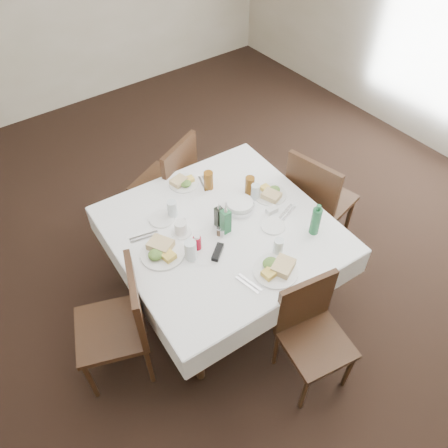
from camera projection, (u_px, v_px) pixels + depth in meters
name	position (u px, v px, depth m)	size (l,w,h in m)	color
ground_plane	(230.00, 285.00, 3.64)	(7.00, 7.00, 0.00)	black
room_shell	(233.00, 102.00, 2.41)	(6.04, 7.04, 2.80)	#B9AC8E
dining_table	(222.00, 235.00, 3.11)	(1.53, 1.53, 0.76)	black
chair_north	(171.00, 180.00, 3.74)	(0.60, 0.60, 0.95)	black
chair_south	(311.00, 327.00, 2.81)	(0.48, 0.48, 0.86)	black
chair_east	(316.00, 198.00, 3.56)	(0.55, 0.55, 0.99)	black
chair_west	(123.00, 319.00, 2.80)	(0.58, 0.58, 0.94)	black
meal_north	(183.00, 182.00, 3.36)	(0.23, 0.23, 0.05)	white
meal_south	(276.00, 268.00, 2.77)	(0.29, 0.29, 0.06)	white
meal_east	(271.00, 193.00, 3.27)	(0.25, 0.25, 0.05)	white
meal_west	(161.00, 251.00, 2.87)	(0.30, 0.30, 0.06)	white
side_plate_a	(162.00, 219.00, 3.10)	(0.18, 0.18, 0.01)	white
side_plate_b	(273.00, 226.00, 3.06)	(0.17, 0.17, 0.01)	white
water_n	(172.00, 209.00, 3.09)	(0.07, 0.07, 0.13)	silver
water_s	(278.00, 246.00, 2.85)	(0.07, 0.07, 0.12)	silver
water_e	(255.00, 192.00, 3.22)	(0.07, 0.07, 0.12)	silver
water_w	(191.00, 250.00, 2.81)	(0.08, 0.08, 0.15)	silver
iced_tea_a	(209.00, 180.00, 3.29)	(0.07, 0.07, 0.15)	brown
iced_tea_b	(250.00, 185.00, 3.25)	(0.07, 0.07, 0.15)	brown
bread_basket	(240.00, 206.00, 3.16)	(0.21, 0.21, 0.07)	silver
oil_cruet_dark	(219.00, 216.00, 3.00)	(0.05, 0.05, 0.21)	black
oil_cruet_green	(226.00, 220.00, 2.96)	(0.06, 0.06, 0.24)	#206839
ketchup_bottle	(197.00, 242.00, 2.88)	(0.05, 0.05, 0.12)	#A70A20
salt_shaker	(222.00, 233.00, 2.97)	(0.03, 0.03, 0.07)	white
pepper_shaker	(219.00, 232.00, 2.98)	(0.03, 0.03, 0.07)	#432F1E
coffee_mug	(181.00, 228.00, 2.99)	(0.14, 0.14, 0.10)	white
sunglasses	(218.00, 252.00, 2.88)	(0.14, 0.12, 0.03)	black
green_bottle	(316.00, 221.00, 2.94)	(0.07, 0.07, 0.25)	#206839
sugar_caddy	(272.00, 210.00, 3.14)	(0.09, 0.05, 0.04)	white
cutlery_n	(204.00, 184.00, 3.37)	(0.10, 0.19, 0.01)	silver
cutlery_s	(249.00, 284.00, 2.71)	(0.08, 0.19, 0.01)	silver
cutlery_e	(287.00, 213.00, 3.15)	(0.20, 0.11, 0.01)	silver
cutlery_w	(144.00, 237.00, 2.99)	(0.20, 0.09, 0.01)	silver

